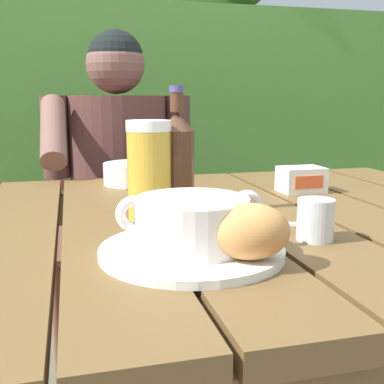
{
  "coord_description": "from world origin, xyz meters",
  "views": [
    {
      "loc": [
        -0.21,
        -0.84,
        0.96
      ],
      "look_at": [
        -0.03,
        -0.11,
        0.82
      ],
      "focal_mm": 44.48,
      "sensor_mm": 36.0,
      "label": 1
    }
  ],
  "objects_px": {
    "chair_near_diner": "(116,229)",
    "table_knife": "(251,222)",
    "bread_roll": "(250,231)",
    "water_glass_small": "(315,220)",
    "beer_bottle": "(177,161)",
    "diner_bowl": "(134,173)",
    "serving_plate": "(192,250)",
    "beer_glass": "(149,171)",
    "butter_tub": "(301,179)",
    "soup_bowl": "(192,221)",
    "person_eating": "(119,181)"
  },
  "relations": [
    {
      "from": "chair_near_diner",
      "to": "table_knife",
      "type": "bearing_deg",
      "value": -81.81
    },
    {
      "from": "bread_roll",
      "to": "water_glass_small",
      "type": "bearing_deg",
      "value": 32.3
    },
    {
      "from": "beer_bottle",
      "to": "diner_bowl",
      "type": "distance_m",
      "value": 0.35
    },
    {
      "from": "serving_plate",
      "to": "beer_glass",
      "type": "distance_m",
      "value": 0.22
    },
    {
      "from": "butter_tub",
      "to": "diner_bowl",
      "type": "bearing_deg",
      "value": 151.13
    },
    {
      "from": "water_glass_small",
      "to": "butter_tub",
      "type": "xyz_separation_m",
      "value": [
        0.16,
        0.36,
        -0.0
      ]
    },
    {
      "from": "serving_plate",
      "to": "soup_bowl",
      "type": "height_order",
      "value": "soup_bowl"
    },
    {
      "from": "table_knife",
      "to": "beer_bottle",
      "type": "bearing_deg",
      "value": 133.03
    },
    {
      "from": "soup_bowl",
      "to": "water_glass_small",
      "type": "height_order",
      "value": "soup_bowl"
    },
    {
      "from": "person_eating",
      "to": "butter_tub",
      "type": "relative_size",
      "value": 11.71
    },
    {
      "from": "chair_near_diner",
      "to": "bread_roll",
      "type": "bearing_deg",
      "value": -86.94
    },
    {
      "from": "beer_bottle",
      "to": "water_glass_small",
      "type": "bearing_deg",
      "value": -52.77
    },
    {
      "from": "bread_roll",
      "to": "diner_bowl",
      "type": "xyz_separation_m",
      "value": [
        -0.06,
        0.66,
        -0.02
      ]
    },
    {
      "from": "butter_tub",
      "to": "table_knife",
      "type": "distance_m",
      "value": 0.34
    },
    {
      "from": "diner_bowl",
      "to": "table_knife",
      "type": "bearing_deg",
      "value": -72.43
    },
    {
      "from": "chair_near_diner",
      "to": "diner_bowl",
      "type": "distance_m",
      "value": 0.62
    },
    {
      "from": "beer_glass",
      "to": "beer_bottle",
      "type": "xyz_separation_m",
      "value": [
        0.06,
        0.04,
        0.01
      ]
    },
    {
      "from": "person_eating",
      "to": "beer_glass",
      "type": "relative_size",
      "value": 6.56
    },
    {
      "from": "bread_roll",
      "to": "serving_plate",
      "type": "bearing_deg",
      "value": 130.6
    },
    {
      "from": "person_eating",
      "to": "butter_tub",
      "type": "bearing_deg",
      "value": -55.76
    },
    {
      "from": "person_eating",
      "to": "soup_bowl",
      "type": "xyz_separation_m",
      "value": [
        0.01,
        -0.93,
        0.1
      ]
    },
    {
      "from": "bread_roll",
      "to": "butter_tub",
      "type": "xyz_separation_m",
      "value": [
        0.31,
        0.45,
        -0.02
      ]
    },
    {
      "from": "beer_glass",
      "to": "diner_bowl",
      "type": "relative_size",
      "value": 1.17
    },
    {
      "from": "butter_tub",
      "to": "table_knife",
      "type": "bearing_deg",
      "value": -131.79
    },
    {
      "from": "beer_bottle",
      "to": "serving_plate",
      "type": "bearing_deg",
      "value": -97.99
    },
    {
      "from": "serving_plate",
      "to": "soup_bowl",
      "type": "distance_m",
      "value": 0.04
    },
    {
      "from": "soup_bowl",
      "to": "beer_bottle",
      "type": "xyz_separation_m",
      "value": [
        0.03,
        0.24,
        0.05
      ]
    },
    {
      "from": "serving_plate",
      "to": "water_glass_small",
      "type": "distance_m",
      "value": 0.21
    },
    {
      "from": "soup_bowl",
      "to": "beer_glass",
      "type": "distance_m",
      "value": 0.21
    },
    {
      "from": "chair_near_diner",
      "to": "water_glass_small",
      "type": "bearing_deg",
      "value": -79.41
    },
    {
      "from": "serving_plate",
      "to": "bread_roll",
      "type": "distance_m",
      "value": 0.1
    },
    {
      "from": "chair_near_diner",
      "to": "water_glass_small",
      "type": "relative_size",
      "value": 14.77
    },
    {
      "from": "chair_near_diner",
      "to": "butter_tub",
      "type": "relative_size",
      "value": 9.53
    },
    {
      "from": "table_knife",
      "to": "water_glass_small",
      "type": "bearing_deg",
      "value": -59.88
    },
    {
      "from": "chair_near_diner",
      "to": "butter_tub",
      "type": "bearing_deg",
      "value": -63.79
    },
    {
      "from": "serving_plate",
      "to": "diner_bowl",
      "type": "relative_size",
      "value": 1.7
    },
    {
      "from": "butter_tub",
      "to": "bread_roll",
      "type": "bearing_deg",
      "value": -124.02
    },
    {
      "from": "beer_glass",
      "to": "beer_bottle",
      "type": "relative_size",
      "value": 0.75
    },
    {
      "from": "table_knife",
      "to": "diner_bowl",
      "type": "bearing_deg",
      "value": 107.57
    },
    {
      "from": "beer_glass",
      "to": "bread_roll",
      "type": "bearing_deg",
      "value": -72.65
    },
    {
      "from": "person_eating",
      "to": "beer_bottle",
      "type": "xyz_separation_m",
      "value": [
        0.04,
        -0.69,
        0.15
      ]
    },
    {
      "from": "water_glass_small",
      "to": "bread_roll",
      "type": "bearing_deg",
      "value": -147.7
    },
    {
      "from": "soup_bowl",
      "to": "butter_tub",
      "type": "distance_m",
      "value": 0.53
    },
    {
      "from": "person_eating",
      "to": "beer_glass",
      "type": "xyz_separation_m",
      "value": [
        -0.02,
        -0.73,
        0.14
      ]
    },
    {
      "from": "soup_bowl",
      "to": "table_knife",
      "type": "bearing_deg",
      "value": 42.9
    },
    {
      "from": "table_knife",
      "to": "bread_roll",
      "type": "bearing_deg",
      "value": -111.78
    },
    {
      "from": "beer_glass",
      "to": "diner_bowl",
      "type": "height_order",
      "value": "beer_glass"
    },
    {
      "from": "beer_bottle",
      "to": "table_knife",
      "type": "distance_m",
      "value": 0.18
    },
    {
      "from": "butter_tub",
      "to": "diner_bowl",
      "type": "xyz_separation_m",
      "value": [
        -0.37,
        0.2,
        -0.0
      ]
    },
    {
      "from": "soup_bowl",
      "to": "diner_bowl",
      "type": "height_order",
      "value": "soup_bowl"
    }
  ]
}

